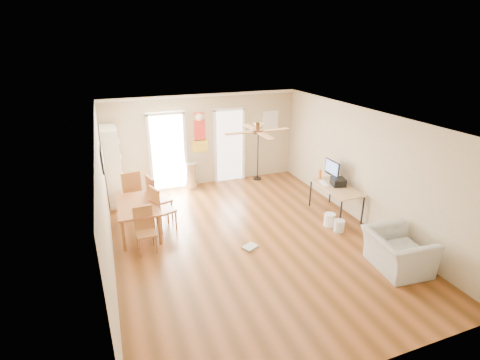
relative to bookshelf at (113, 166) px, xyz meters
name	(u,v)px	position (x,y,z in m)	size (l,w,h in m)	color
floor	(250,240)	(2.53, -2.97, -1.00)	(7.00, 7.00, 0.00)	brown
ceiling	(251,119)	(2.53, -2.97, 1.60)	(5.50, 7.00, 0.00)	silver
wall_back	(204,140)	(2.53, 0.53, 0.30)	(5.50, 0.04, 2.60)	beige
wall_front	(365,290)	(2.53, -6.47, 0.30)	(5.50, 0.04, 2.60)	beige
wall_left	(105,204)	(-0.22, -2.97, 0.30)	(0.04, 7.00, 2.60)	beige
wall_right	(364,167)	(5.28, -2.97, 0.30)	(0.04, 7.00, 2.60)	beige
crown_molding	(251,121)	(2.53, -2.97, 1.56)	(5.50, 7.00, 0.08)	white
kitchen_doorway	(168,153)	(1.48, 0.51, 0.05)	(0.90, 0.10, 2.10)	white
bathroom_doorway	(229,146)	(3.28, 0.51, 0.05)	(0.80, 0.10, 2.10)	white
wall_decal	(200,132)	(2.41, 0.51, 0.55)	(0.46, 0.03, 1.10)	red
ac_grille	(270,121)	(4.58, 0.50, 0.70)	(0.50, 0.04, 0.60)	white
framed_poster	(102,159)	(-0.19, -1.57, 0.70)	(0.04, 0.66, 0.48)	black
ceiling_fan	(258,131)	(2.53, -3.27, 1.43)	(1.24, 1.24, 0.20)	#593819
bookshelf	(113,166)	(0.00, 0.00, 0.00)	(0.40, 0.90, 2.00)	white
dining_table	(139,218)	(0.38, -1.83, -0.65)	(0.84, 1.39, 0.70)	#9B5932
dining_chair_right_a	(160,197)	(0.93, -1.31, -0.46)	(0.45, 0.45, 1.09)	#955830
dining_chair_right_b	(164,208)	(0.93, -1.84, -0.48)	(0.42, 0.42, 1.03)	#AA7536
dining_chair_near	(146,231)	(0.44, -2.65, -0.54)	(0.38, 0.38, 0.92)	#A56435
dining_chair_far	(131,191)	(0.33, -0.68, -0.46)	(0.44, 0.44, 1.08)	olive
trash_can	(191,176)	(2.04, 0.28, -0.62)	(0.35, 0.35, 0.75)	silver
torchiere_lamp	(258,152)	(4.09, 0.25, -0.14)	(0.33, 0.33, 1.72)	black
computer_desk	(335,201)	(4.89, -2.60, -0.64)	(0.68, 1.36, 0.73)	tan
imac	(332,171)	(5.00, -2.20, -0.01)	(0.08, 0.55, 0.52)	black
keyboard	(324,183)	(4.73, -2.31, -0.26)	(0.13, 0.39, 0.01)	white
printer	(338,182)	(4.98, -2.51, -0.18)	(0.30, 0.35, 0.18)	black
orange_bottle	(320,174)	(4.83, -1.95, -0.17)	(0.07, 0.07, 0.21)	orange
wastebasket_a	(339,226)	(4.52, -3.32, -0.86)	(0.23, 0.23, 0.27)	silver
wastebasket_b	(330,220)	(4.47, -3.02, -0.85)	(0.25, 0.25, 0.29)	white
floor_cloth	(250,247)	(2.41, -3.26, -0.98)	(0.29, 0.23, 0.04)	#9D9D98
armchair	(397,252)	(4.68, -4.86, -0.65)	(1.09, 0.95, 0.71)	#ADAEA8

